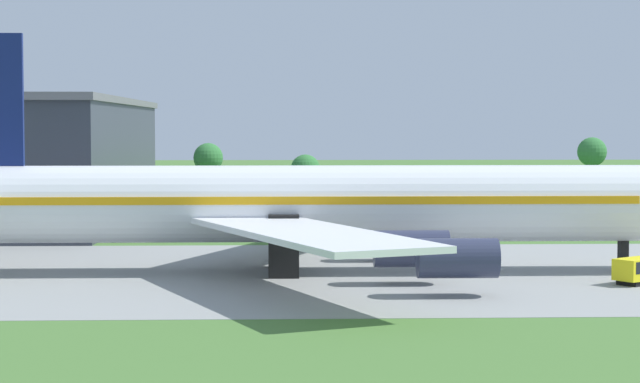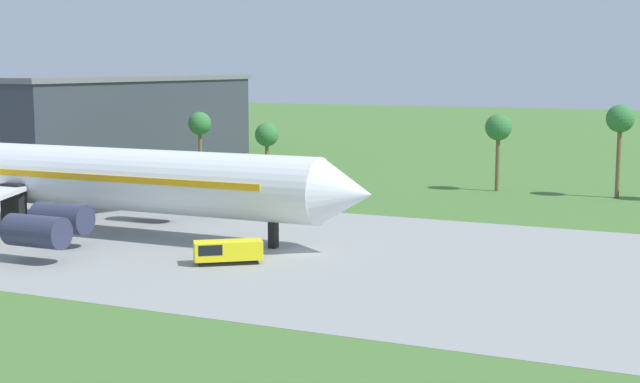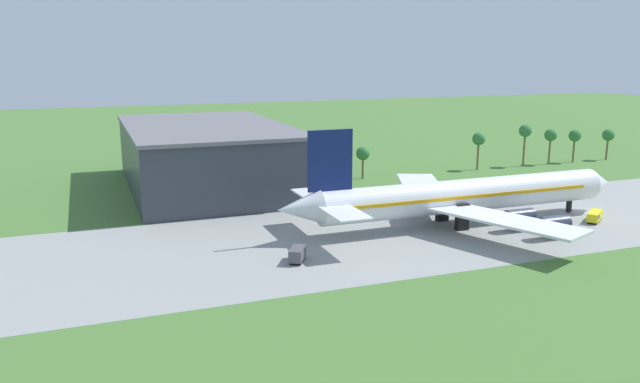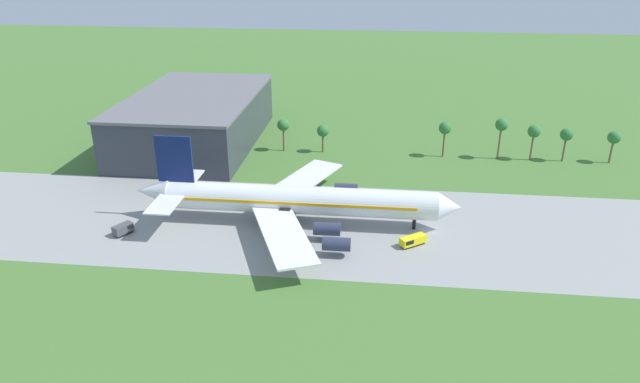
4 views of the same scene
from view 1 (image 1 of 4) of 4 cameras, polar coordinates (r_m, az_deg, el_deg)
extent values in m
cylinder|color=white|center=(94.18, 0.00, -0.61)|extent=(59.57, 6.25, 6.25)
cube|color=#EFA314|center=(94.15, 0.00, -0.32)|extent=(50.64, 6.37, 0.62)
cube|color=white|center=(80.57, -0.75, -2.05)|extent=(17.80, 28.45, 0.44)
cube|color=white|center=(107.87, -1.09, -0.69)|extent=(17.80, 28.45, 0.44)
cylinder|color=#2D334C|center=(87.48, 4.51, -2.83)|extent=(5.62, 2.81, 2.81)
cylinder|color=#2D334C|center=(81.66, 6.78, -3.28)|extent=(5.62, 2.81, 2.81)
cylinder|color=#2D334C|center=(102.32, 3.55, -1.93)|extent=(5.62, 2.81, 2.81)
cylinder|color=#2D334C|center=(108.78, 4.55, -1.62)|extent=(5.62, 2.81, 2.81)
cube|color=black|center=(98.58, 14.71, -2.36)|extent=(0.70, 0.90, 4.99)
cube|color=black|center=(90.96, -1.80, -2.72)|extent=(2.40, 1.20, 4.99)
cube|color=black|center=(97.80, -1.82, -2.30)|extent=(2.40, 1.20, 4.99)
cube|color=black|center=(90.11, 15.17, -3.57)|extent=(2.84, 2.85, 0.90)
cylinder|color=brown|center=(146.29, 13.22, 0.09)|extent=(0.56, 0.56, 8.10)
sphere|color=#337538|center=(146.11, 13.25, 1.91)|extent=(3.60, 3.60, 3.60)
cylinder|color=brown|center=(141.20, -0.73, -0.36)|extent=(0.56, 0.56, 6.03)
sphere|color=#337538|center=(141.01, -0.73, 1.11)|extent=(3.60, 3.60, 3.60)
cylinder|color=brown|center=(141.36, -5.52, -0.08)|extent=(0.56, 0.56, 7.42)
sphere|color=#337538|center=(141.17, -5.53, 1.66)|extent=(3.60, 3.60, 3.60)
camera|label=2|loc=(69.24, 70.22, 5.01)|focal=50.00mm
camera|label=3|loc=(66.82, -96.90, 17.26)|focal=35.00mm
camera|label=4|loc=(53.68, 134.72, 56.63)|focal=32.00mm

